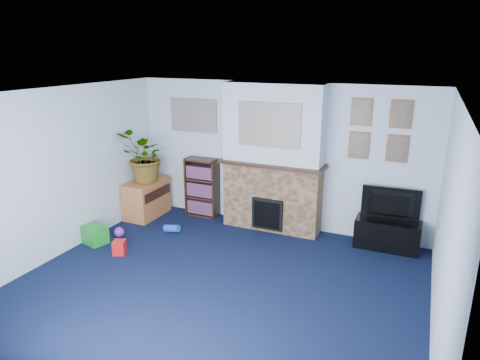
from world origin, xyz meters
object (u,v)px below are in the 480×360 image
at_px(tv_stand, 387,234).
at_px(bookshelf, 202,188).
at_px(sideboard, 147,197).
at_px(television, 390,205).

xyz_separation_m(tv_stand, bookshelf, (-3.19, 0.08, 0.28)).
distance_m(bookshelf, sideboard, 1.01).
distance_m(television, sideboard, 4.12).
distance_m(tv_stand, bookshelf, 3.21).
bearing_deg(television, tv_stand, 87.40).
bearing_deg(television, sideboard, 2.80).
relative_size(tv_stand, sideboard, 1.12).
xyz_separation_m(tv_stand, sideboard, (-4.09, -0.37, 0.12)).
height_order(television, bookshelf, bookshelf).
xyz_separation_m(television, sideboard, (-4.09, -0.39, -0.34)).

